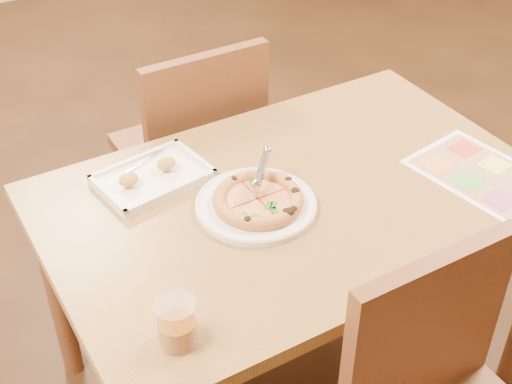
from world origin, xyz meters
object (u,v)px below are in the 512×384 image
dining_table (296,219)px  menu (481,174)px  chair_far (196,136)px  plate (256,205)px  appetizer_tray (152,178)px  pizza (258,200)px  pizza_cutter (261,172)px  glass_tumbler (177,326)px

dining_table → menu: size_ratio=3.62×
chair_far → plate: (-0.12, -0.60, 0.16)m
chair_far → appetizer_tray: 0.50m
chair_far → menu: size_ratio=1.31×
pizza → appetizer_tray: 0.30m
plate → pizza: size_ratio=1.34×
dining_table → chair_far: size_ratio=2.77×
pizza_cutter → plate: bearing=179.3°
dining_table → appetizer_tray: appetizer_tray is taller
dining_table → plate: 0.15m
pizza → menu: 0.62m
plate → glass_tumbler: size_ratio=2.82×
chair_far → pizza: bearing=79.0°
plate → appetizer_tray: size_ratio=0.99×
appetizer_tray → menu: appetizer_tray is taller
pizza → glass_tumbler: 0.47m
appetizer_tray → glass_tumbler: size_ratio=2.85×
plate → menu: bearing=-17.0°
dining_table → chair_far: (-0.00, 0.60, -0.07)m
chair_far → appetizer_tray: size_ratio=1.51×
glass_tumbler → menu: (0.96, 0.12, -0.05)m
glass_tumbler → menu: 0.97m
dining_table → plate: bearing=177.5°
appetizer_tray → plate: bearing=-52.4°
dining_table → chair_far: 0.61m
pizza → menu: size_ratio=0.64×
plate → pizza_cutter: 0.08m
chair_far → pizza: 0.64m
plate → pizza: bearing=-68.1°
plate → appetizer_tray: 0.30m
pizza_cutter → appetizer_tray: size_ratio=0.34×
pizza_cutter → glass_tumbler: 0.52m
glass_tumbler → dining_table: bearing=31.5°
pizza_cutter → chair_far: bearing=36.9°
glass_tumbler → pizza_cutter: bearing=40.1°
dining_table → pizza: bearing=-179.5°
pizza → appetizer_tray: (-0.18, 0.24, -0.02)m
pizza → appetizer_tray: appetizer_tray is taller
plate → glass_tumbler: glass_tumbler is taller
appetizer_tray → glass_tumbler: bearing=-108.5°
glass_tumbler → appetizer_tray: bearing=71.5°
chair_far → plate: bearing=78.6°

